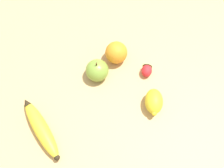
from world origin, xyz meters
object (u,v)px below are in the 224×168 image
at_px(strawberry, 147,70).
at_px(lemon, 154,101).
at_px(banana, 41,128).
at_px(orange, 116,53).
at_px(apple, 97,70).

xyz_separation_m(strawberry, lemon, (0.05, 0.11, 0.01)).
bearing_deg(strawberry, lemon, -162.16).
xyz_separation_m(banana, orange, (-0.33, -0.11, 0.02)).
bearing_deg(apple, banana, 18.36).
bearing_deg(banana, lemon, -109.45).
distance_m(apple, lemon, 0.21).
bearing_deg(banana, orange, -74.66).
xyz_separation_m(orange, strawberry, (-0.06, 0.10, -0.02)).
xyz_separation_m(banana, lemon, (-0.34, 0.11, 0.01)).
relative_size(apple, lemon, 0.81).
bearing_deg(banana, apple, -73.92).
height_order(orange, apple, apple).
bearing_deg(lemon, strawberry, -114.26).
height_order(apple, lemon, apple).
relative_size(orange, apple, 0.93).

